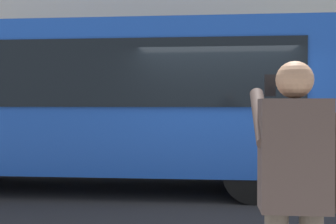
% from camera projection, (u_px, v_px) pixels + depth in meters
% --- Properties ---
extents(ground_plane, '(60.00, 60.00, 0.00)m').
position_uv_depth(ground_plane, '(217.00, 198.00, 7.31)').
color(ground_plane, '#232326').
extents(red_bus, '(9.05, 2.54, 3.08)m').
position_uv_depth(red_bus, '(88.00, 99.00, 8.27)').
color(red_bus, '#1947AD').
rests_on(red_bus, ground_plane).
extents(pedestrian_photographer, '(0.53, 0.52, 1.70)m').
position_uv_depth(pedestrian_photographer, '(295.00, 182.00, 2.54)').
color(pedestrian_photographer, '#4C4238').
rests_on(pedestrian_photographer, sidewalk_curb).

